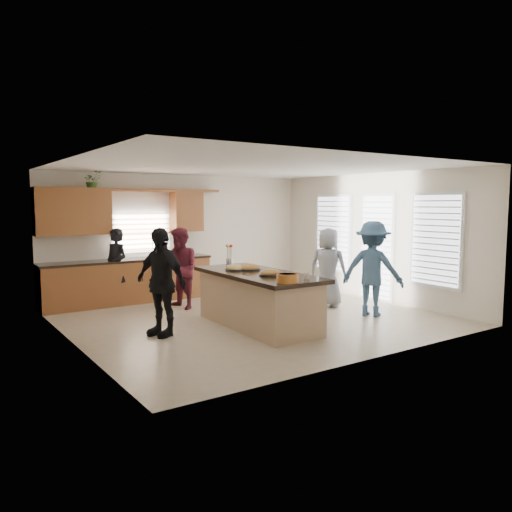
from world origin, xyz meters
TOP-DOWN VIEW (x-y plane):
  - floor at (0.00, 0.00)m, footprint 6.50×6.50m
  - room_shell at (0.00, 0.00)m, footprint 6.52×6.02m
  - back_cabinetry at (-1.47, 2.73)m, footprint 4.08×0.66m
  - right_wall_glazing at (3.22, -0.13)m, footprint 0.06×4.00m
  - island at (-0.29, -0.60)m, footprint 1.23×2.73m
  - platter_front at (-0.32, -1.01)m, footprint 0.39×0.39m
  - platter_mid at (-0.23, -0.23)m, footprint 0.42×0.42m
  - platter_back at (-0.46, -0.11)m, footprint 0.36×0.36m
  - salad_bowl at (-0.54, -1.75)m, footprint 0.33×0.33m
  - clear_cup at (-0.08, -1.64)m, footprint 0.09×0.09m
  - plate_stack at (-0.35, 0.13)m, footprint 0.23×0.23m
  - flower_vase at (-0.20, 0.50)m, footprint 0.14×0.14m
  - potted_plant at (-2.09, 2.82)m, footprint 0.45×0.42m
  - woman_left_back at (-1.72, 2.60)m, footprint 0.57×0.69m
  - woman_left_mid at (-0.76, 1.49)m, footprint 0.77×0.91m
  - woman_left_front at (-1.93, -0.21)m, footprint 0.76×1.12m
  - woman_right_back at (1.98, -1.13)m, footprint 1.14×1.35m
  - woman_right_front at (1.86, -0.02)m, footprint 0.85×0.96m

SIDE VIEW (x-z plane):
  - floor at x=0.00m, z-range 0.00..0.00m
  - island at x=-0.29m, z-range -0.02..0.93m
  - woman_left_back at x=-1.72m, z-range 0.00..1.63m
  - woman_right_front at x=1.86m, z-range 0.00..1.64m
  - woman_left_mid at x=-0.76m, z-range 0.00..1.66m
  - woman_left_front at x=-1.93m, z-range 0.00..1.76m
  - woman_right_back at x=1.98m, z-range 0.00..1.81m
  - back_cabinetry at x=-1.47m, z-range -0.32..2.14m
  - plate_stack at x=-0.35m, z-range 0.95..1.00m
  - platter_back at x=-0.46m, z-range 0.90..1.05m
  - platter_front at x=-0.32m, z-range 0.90..1.06m
  - platter_mid at x=-0.23m, z-range 0.89..1.06m
  - clear_cup at x=-0.08m, z-range 0.95..1.04m
  - salad_bowl at x=-0.54m, z-range 0.96..1.09m
  - flower_vase at x=-0.20m, z-range 0.96..1.37m
  - right_wall_glazing at x=3.22m, z-range 0.22..2.47m
  - room_shell at x=0.00m, z-range 0.50..3.31m
  - potted_plant at x=-2.09m, z-range 2.40..2.81m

